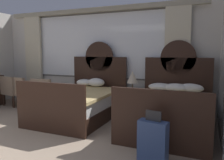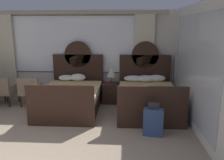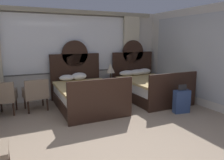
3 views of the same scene
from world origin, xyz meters
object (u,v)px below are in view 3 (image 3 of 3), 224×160
Objects in this scene: bed_near_window at (86,94)px; nightstand_between_beds at (110,88)px; table_lamp_on_nightstand at (111,68)px; armchair_by_window_centre at (3,96)px; suitcase_on_floor at (182,101)px; bed_near_mirror at (148,87)px; book_on_nightstand at (110,79)px; armchair_by_window_left at (36,93)px.

nightstand_between_beds is at bearing 33.69° from bed_near_window.
armchair_by_window_centre is at bearing -172.59° from table_lamp_on_nightstand.
suitcase_on_floor is at bearing -23.09° from armchair_by_window_centre.
table_lamp_on_nightstand is at bearing 7.41° from armchair_by_window_centre.
nightstand_between_beds is at bearing 151.80° from table_lamp_on_nightstand.
bed_near_mirror is at bearing 0.37° from bed_near_window.
bed_near_window is 1.23m from nightstand_between_beds.
armchair_by_window_centre reaches higher than suitcase_on_floor.
table_lamp_on_nightstand is 0.69× the size of suitcase_on_floor.
bed_near_mirror reaches higher than armchair_by_window_centre.
table_lamp_on_nightstand is at bearing 146.61° from bed_near_mirror.
table_lamp_on_nightstand is 1.93× the size of book_on_nightstand.
book_on_nightstand is at bearing 5.97° from armchair_by_window_centre.
suitcase_on_floor is at bearing -64.62° from nightstand_between_beds.
book_on_nightstand is at bearing -113.52° from nightstand_between_beds.
table_lamp_on_nightstand is 3.10m from armchair_by_window_centre.
bed_near_window is at bearing -149.15° from book_on_nightstand.
bed_near_window is 2.02m from armchair_by_window_centre.
table_lamp_on_nightstand is (-0.99, 0.66, 0.55)m from bed_near_mirror.
bed_near_window is 8.33× the size of book_on_nightstand.
bed_near_window is 4.30× the size of table_lamp_on_nightstand.
table_lamp_on_nightstand is 2.42m from suitcase_on_floor.
suitcase_on_floor is (4.03, -1.72, -0.17)m from armchair_by_window_centre.
bed_near_window reaches higher than nightstand_between_beds.
bed_near_window is 2.59× the size of armchair_by_window_centre.
book_on_nightstand is (-0.06, -0.08, -0.33)m from table_lamp_on_nightstand.
book_on_nightstand is 2.25m from armchair_by_window_left.
bed_near_mirror is 3.78× the size of nightstand_between_beds.
bed_near_window reaches higher than suitcase_on_floor.
nightstand_between_beds is 0.68× the size of armchair_by_window_centre.
suitcase_on_floor is at bearing -90.29° from bed_near_mirror.
table_lamp_on_nightstand reaches higher than nightstand_between_beds.
bed_near_window is at bearing -12.31° from armchair_by_window_left.
nightstand_between_beds is 2.35m from suitcase_on_floor.
suitcase_on_floor is (-0.01, -1.46, -0.08)m from bed_near_mirror.
bed_near_window is 2.04m from bed_near_mirror.
suitcase_on_floor is at bearing -27.66° from armchair_by_window_left.
bed_near_window is 2.99× the size of suitcase_on_floor.
armchair_by_window_left reaches higher than book_on_nightstand.
armchair_by_window_centre is at bearing 156.91° from suitcase_on_floor.
nightstand_between_beds is at bearing 115.38° from suitcase_on_floor.
table_lamp_on_nightstand is 2.37m from armchair_by_window_left.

